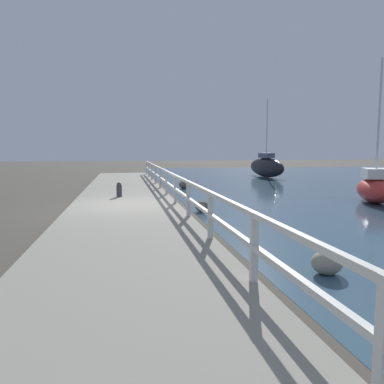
# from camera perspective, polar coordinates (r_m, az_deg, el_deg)

# --- Properties ---
(ground_plane) EXTENTS (120.00, 120.00, 0.00)m
(ground_plane) POSITION_cam_1_polar(r_m,az_deg,el_deg) (13.21, -10.14, -2.87)
(ground_plane) COLOR #4C473D
(dock_walkway) EXTENTS (3.72, 36.00, 0.24)m
(dock_walkway) POSITION_cam_1_polar(r_m,az_deg,el_deg) (13.19, -10.15, -2.36)
(dock_walkway) COLOR gray
(dock_walkway) RESTS_ON ground
(railing) EXTENTS (0.10, 32.50, 1.01)m
(railing) POSITION_cam_1_polar(r_m,az_deg,el_deg) (13.22, -2.57, 1.27)
(railing) COLOR silver
(railing) RESTS_ON dock_walkway
(boulder_water_edge) EXTENTS (0.49, 0.44, 0.36)m
(boulder_water_edge) POSITION_cam_1_polar(r_m,az_deg,el_deg) (12.90, 1.52, -2.17)
(boulder_water_edge) COLOR #666056
(boulder_water_edge) RESTS_ON ground
(boulder_downstream) EXTENTS (0.54, 0.48, 0.40)m
(boulder_downstream) POSITION_cam_1_polar(r_m,az_deg,el_deg) (6.88, 19.86, -10.11)
(boulder_downstream) COLOR gray
(boulder_downstream) RESTS_ON ground
(boulder_upstream) EXTENTS (0.56, 0.50, 0.42)m
(boulder_upstream) POSITION_cam_1_polar(r_m,az_deg,el_deg) (20.57, -1.26, 1.13)
(boulder_upstream) COLOR #666056
(boulder_upstream) RESTS_ON ground
(mooring_bollard) EXTENTS (0.22, 0.22, 0.59)m
(mooring_bollard) POSITION_cam_1_polar(r_m,az_deg,el_deg) (15.30, -11.04, 0.39)
(mooring_bollard) COLOR #333338
(mooring_bollard) RESTS_ON dock_walkway
(sailboat_red) EXTENTS (2.57, 3.62, 5.68)m
(sailboat_red) POSITION_cam_1_polar(r_m,az_deg,el_deg) (16.80, 26.13, 0.56)
(sailboat_red) COLOR red
(sailboat_red) RESTS_ON water_surface
(sailboat_black) EXTENTS (1.24, 5.78, 5.98)m
(sailboat_black) POSITION_cam_1_polar(r_m,az_deg,el_deg) (29.79, 11.22, 3.81)
(sailboat_black) COLOR black
(sailboat_black) RESTS_ON water_surface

